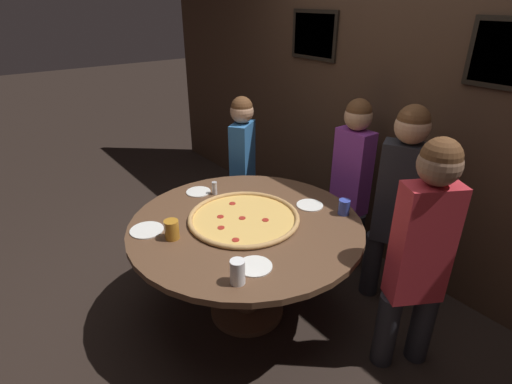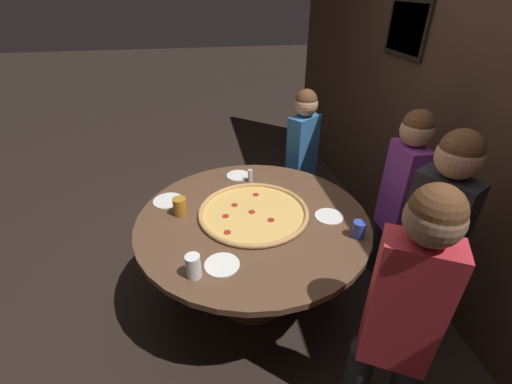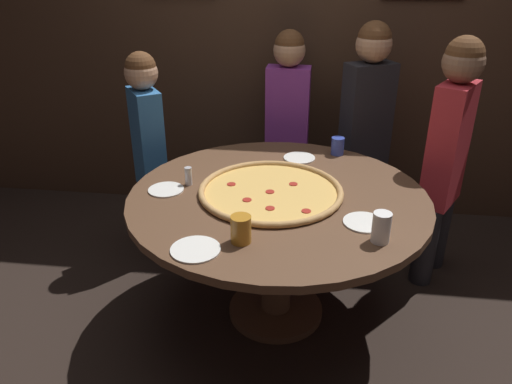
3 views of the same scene
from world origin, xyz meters
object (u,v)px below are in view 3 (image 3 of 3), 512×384
giant_pizza (271,191)px  diner_far_left (447,150)px  white_plate_far_back (195,249)px  white_plate_beside_cup (364,222)px  diner_side_right (287,121)px  drink_cup_by_shaker (241,229)px  drink_cup_far_left (338,146)px  diner_centre_back (148,144)px  condiment_shaker (188,176)px  diner_side_left (366,123)px  drink_cup_beside_pizza (381,227)px  white_plate_left_side (166,190)px  dining_table (278,219)px  white_plate_near_front (299,158)px

giant_pizza → diner_far_left: (0.95, 0.50, 0.07)m
white_plate_far_back → diner_far_left: 1.60m
white_plate_beside_cup → diner_side_right: bearing=108.8°
giant_pizza → drink_cup_by_shaker: size_ratio=6.07×
drink_cup_far_left → diner_centre_back: size_ratio=0.08×
white_plate_beside_cup → condiment_shaker: condiment_shaker is taller
white_plate_far_back → diner_side_left: 1.67m
diner_far_left → diner_side_right: size_ratio=1.05×
condiment_shaker → drink_cup_far_left: bearing=34.3°
drink_cup_beside_pizza → diner_side_right: bearing=108.9°
giant_pizza → white_plate_left_side: bearing=-176.4°
dining_table → white_plate_near_front: bearing=80.5°
diner_centre_back → diner_far_left: bearing=-126.8°
drink_cup_by_shaker → diner_side_right: (0.09, 1.50, -0.01)m
drink_cup_far_left → drink_cup_by_shaker: drink_cup_by_shaker is taller
drink_cup_by_shaker → white_plate_far_back: drink_cup_by_shaker is taller
white_plate_left_side → white_plate_far_back: same height
drink_cup_beside_pizza → diner_side_left: diner_side_left is taller
dining_table → drink_cup_by_shaker: 0.51m
condiment_shaker → white_plate_beside_cup: bearing=-18.6°
drink_cup_beside_pizza → diner_side_left: (0.03, 1.31, 0.02)m
drink_cup_beside_pizza → condiment_shaker: bearing=154.6°
white_plate_beside_cup → diner_centre_back: (-1.27, 0.83, 0.00)m
giant_pizza → drink_cup_beside_pizza: 0.64m
drink_cup_beside_pizza → diner_side_left: size_ratio=0.09×
drink_cup_beside_pizza → white_plate_left_side: size_ratio=0.74×
dining_table → drink_cup_beside_pizza: size_ratio=11.23×
diner_far_left → diner_centre_back: bearing=-63.1°
diner_centre_back → giant_pizza: bearing=-159.3°
giant_pizza → drink_cup_far_left: size_ratio=7.02×
diner_side_right → giant_pizza: bearing=90.9°
diner_centre_back → diner_side_right: size_ratio=0.95×
white_plate_near_front → diner_side_right: (-0.11, 0.56, 0.04)m
diner_side_left → diner_side_right: size_ratio=1.05×
condiment_shaker → giant_pizza: bearing=-6.3°
drink_cup_by_shaker → condiment_shaker: bearing=124.4°
dining_table → white_plate_far_back: size_ratio=7.27×
white_plate_far_back → diner_side_left: (0.78, 1.47, 0.09)m
diner_centre_back → diner_side_right: diner_side_right is taller
white_plate_far_back → condiment_shaker: size_ratio=2.13×
white_plate_left_side → white_plate_beside_cup: size_ratio=0.94×
diner_side_left → drink_cup_beside_pizza: bearing=61.0°
white_plate_left_side → white_plate_beside_cup: (0.98, -0.21, 0.00)m
diner_centre_back → diner_side_left: size_ratio=0.90×
drink_cup_by_shaker → diner_side_right: diner_side_right is taller
white_plate_left_side → condiment_shaker: condiment_shaker is taller
dining_table → diner_side_left: (0.49, 0.92, 0.23)m
drink_cup_far_left → diner_centre_back: bearing=179.9°
drink_cup_far_left → drink_cup_by_shaker: 1.13m
drink_cup_far_left → drink_cup_by_shaker: size_ratio=0.86×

